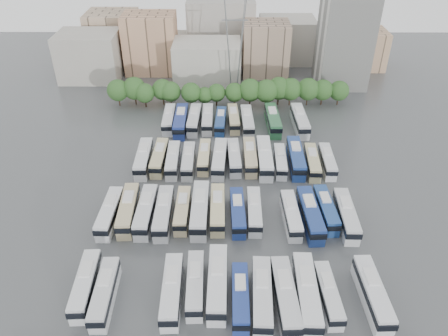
{
  "coord_description": "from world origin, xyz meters",
  "views": [
    {
      "loc": [
        -0.37,
        -67.56,
        52.97
      ],
      "look_at": [
        -0.69,
        6.7,
        3.0
      ],
      "focal_mm": 35.0,
      "sensor_mm": 36.0,
      "label": 1
    }
  ],
  "objects_px": {
    "bus_r2_s9": "(265,157)",
    "bus_r1_s2": "(146,211)",
    "bus_r1_s6": "(218,209)",
    "bus_r2_s2": "(159,157)",
    "electricity_pylon": "(235,29)",
    "bus_r1_s8": "(254,211)",
    "bus_r1_s10": "(291,215)",
    "bus_r2_s13": "(327,161)",
    "bus_r2_s8": "(250,157)",
    "bus_r1_s4": "(183,210)",
    "bus_r2_s6": "(220,158)",
    "bus_r2_s4": "(188,161)",
    "bus_r0_s7": "(240,297)",
    "bus_r0_s8": "(262,295)",
    "bus_r0_s1": "(105,293)",
    "bus_r0_s9": "(285,296)",
    "bus_r2_s3": "(173,160)",
    "bus_r1_s1": "(128,210)",
    "bus_r0_s11": "(328,294)",
    "bus_r1_s7": "(238,212)",
    "bus_r2_s5": "(204,157)",
    "bus_r3_s10": "(273,120)",
    "apartment_tower": "(344,41)",
    "bus_r1_s0": "(110,213)",
    "bus_r3_s5": "(208,119)",
    "bus_r2_s12": "(312,162)",
    "bus_r3_s8": "(247,121)",
    "bus_r1_s3": "(164,212)",
    "bus_r0_s13": "(373,293)",
    "bus_r0_s10": "(307,293)",
    "bus_r2_s10": "(280,161)",
    "bus_r0_s6": "(217,283)",
    "bus_r3_s7": "(234,119)",
    "bus_r1_s11": "(310,214)",
    "bus_r3_s4": "(194,120)",
    "bus_r2_s1": "(144,158)",
    "bus_r3_s12": "(300,120)",
    "bus_r3_s2": "(169,119)",
    "bus_r0_s4": "(172,290)",
    "bus_r0_s5": "(195,284)",
    "bus_r1_s5": "(200,209)",
    "bus_r1_s13": "(346,215)"
  },
  "relations": [
    {
      "from": "bus_r0_s7",
      "to": "bus_r0_s8",
      "type": "distance_m",
      "value": 3.17
    },
    {
      "from": "bus_r0_s1",
      "to": "bus_r0_s11",
      "type": "relative_size",
      "value": 1.09
    },
    {
      "from": "bus_r2_s9",
      "to": "bus_r3_s4",
      "type": "height_order",
      "value": "bus_r2_s9"
    },
    {
      "from": "bus_r2_s12",
      "to": "bus_r3_s8",
      "type": "bearing_deg",
      "value": 128.54
    },
    {
      "from": "bus_r1_s6",
      "to": "bus_r2_s2",
      "type": "xyz_separation_m",
      "value": [
        -12.99,
        17.66,
        -0.01
      ]
    },
    {
      "from": "bus_r0_s4",
      "to": "bus_r0_s5",
      "type": "xyz_separation_m",
      "value": [
        3.38,
        1.29,
        -0.13
      ]
    },
    {
      "from": "bus_r1_s7",
      "to": "bus_r2_s12",
      "type": "bearing_deg",
      "value": 44.11
    },
    {
      "from": "bus_r0_s1",
      "to": "bus_r0_s11",
      "type": "xyz_separation_m",
      "value": [
        32.93,
        0.02,
        -0.15
      ]
    },
    {
      "from": "bus_r2_s5",
      "to": "bus_r3_s7",
      "type": "height_order",
      "value": "bus_r3_s7"
    },
    {
      "from": "bus_r1_s5",
      "to": "bus_r1_s13",
      "type": "height_order",
      "value": "bus_r1_s5"
    },
    {
      "from": "bus_r3_s8",
      "to": "bus_r2_s9",
      "type": "bearing_deg",
      "value": -81.38
    },
    {
      "from": "bus_r1_s6",
      "to": "bus_r0_s6",
      "type": "bearing_deg",
      "value": -89.71
    },
    {
      "from": "bus_r3_s2",
      "to": "bus_r3_s4",
      "type": "distance_m",
      "value": 6.42
    },
    {
      "from": "bus_r0_s13",
      "to": "bus_r2_s6",
      "type": "xyz_separation_m",
      "value": [
        -22.95,
        36.58,
        -0.0
      ]
    },
    {
      "from": "bus_r1_s4",
      "to": "bus_r2_s6",
      "type": "xyz_separation_m",
      "value": [
        6.61,
        17.23,
        0.21
      ]
    },
    {
      "from": "bus_r1_s1",
      "to": "bus_r0_s1",
      "type": "bearing_deg",
      "value": -92.02
    },
    {
      "from": "bus_r1_s10",
      "to": "bus_r2_s5",
      "type": "bearing_deg",
      "value": 128.12
    },
    {
      "from": "bus_r2_s6",
      "to": "bus_r2_s10",
      "type": "distance_m",
      "value": 13.13
    },
    {
      "from": "bus_r0_s10",
      "to": "bus_r1_s2",
      "type": "distance_m",
      "value": 32.5
    },
    {
      "from": "bus_r1_s10",
      "to": "bus_r2_s2",
      "type": "xyz_separation_m",
      "value": [
        -26.36,
        19.19,
        0.07
      ]
    },
    {
      "from": "electricity_pylon",
      "to": "bus_r1_s4",
      "type": "distance_m",
      "value": 58.72
    },
    {
      "from": "bus_r2_s9",
      "to": "bus_r1_s2",
      "type": "bearing_deg",
      "value": -141.5
    },
    {
      "from": "bus_r1_s10",
      "to": "bus_r2_s4",
      "type": "bearing_deg",
      "value": 135.95
    },
    {
      "from": "bus_r0_s7",
      "to": "bus_r0_s11",
      "type": "height_order",
      "value": "bus_r0_s7"
    },
    {
      "from": "bus_r1_s0",
      "to": "bus_r3_s5",
      "type": "xyz_separation_m",
      "value": [
        16.51,
        36.93,
        -0.02
      ]
    },
    {
      "from": "bus_r1_s3",
      "to": "bus_r1_s10",
      "type": "bearing_deg",
      "value": -1.43
    },
    {
      "from": "bus_r2_s5",
      "to": "bus_r3_s7",
      "type": "bearing_deg",
      "value": 70.57
    },
    {
      "from": "bus_r3_s10",
      "to": "apartment_tower",
      "type": "bearing_deg",
      "value": 49.45
    },
    {
      "from": "bus_r1_s11",
      "to": "bus_r3_s7",
      "type": "relative_size",
      "value": 1.12
    },
    {
      "from": "bus_r0_s1",
      "to": "bus_r1_s4",
      "type": "relative_size",
      "value": 1.06
    },
    {
      "from": "apartment_tower",
      "to": "bus_r2_s4",
      "type": "relative_size",
      "value": 2.25
    },
    {
      "from": "bus_r0_s7",
      "to": "bus_r0_s8",
      "type": "height_order",
      "value": "bus_r0_s8"
    },
    {
      "from": "bus_r2_s3",
      "to": "bus_r1_s1",
      "type": "bearing_deg",
      "value": -111.88
    },
    {
      "from": "electricity_pylon",
      "to": "bus_r0_s1",
      "type": "distance_m",
      "value": 79.12
    },
    {
      "from": "bus_r1_s2",
      "to": "bus_r2_s13",
      "type": "bearing_deg",
      "value": 26.39
    },
    {
      "from": "electricity_pylon",
      "to": "bus_r0_s9",
      "type": "height_order",
      "value": "electricity_pylon"
    },
    {
      "from": "bus_r0_s1",
      "to": "bus_r0_s8",
      "type": "bearing_deg",
      "value": -2.55
    },
    {
      "from": "bus_r1_s6",
      "to": "bus_r0_s10",
      "type": "bearing_deg",
      "value": -56.46
    },
    {
      "from": "bus_r2_s8",
      "to": "bus_r3_s7",
      "type": "bearing_deg",
      "value": 99.92
    },
    {
      "from": "bus_r0_s6",
      "to": "bus_r2_s2",
      "type": "bearing_deg",
      "value": 111.21
    },
    {
      "from": "bus_r2_s10",
      "to": "bus_r0_s6",
      "type": "bearing_deg",
      "value": -108.66
    },
    {
      "from": "bus_r0_s9",
      "to": "bus_r1_s2",
      "type": "relative_size",
      "value": 1.04
    },
    {
      "from": "bus_r2_s1",
      "to": "bus_r3_s12",
      "type": "distance_m",
      "value": 40.32
    },
    {
      "from": "bus_r1_s2",
      "to": "bus_r3_s5",
      "type": "xyz_separation_m",
      "value": [
        9.98,
        36.56,
        -0.09
      ]
    },
    {
      "from": "bus_r2_s13",
      "to": "bus_r2_s8",
      "type": "bearing_deg",
      "value": 176.49
    },
    {
      "from": "bus_r1_s11",
      "to": "bus_r2_s5",
      "type": "distance_m",
      "value": 28.19
    },
    {
      "from": "bus_r0_s9",
      "to": "bus_r1_s7",
      "type": "bearing_deg",
      "value": 106.08
    },
    {
      "from": "electricity_pylon",
      "to": "bus_r1_s8",
      "type": "distance_m",
      "value": 58.1
    },
    {
      "from": "bus_r2_s12",
      "to": "bus_r0_s11",
      "type": "bearing_deg",
      "value": -93.18
    },
    {
      "from": "bus_r0_s1",
      "to": "bus_r3_s5",
      "type": "xyz_separation_m",
      "value": [
        13.2,
        55.25,
        0.02
      ]
    }
  ]
}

